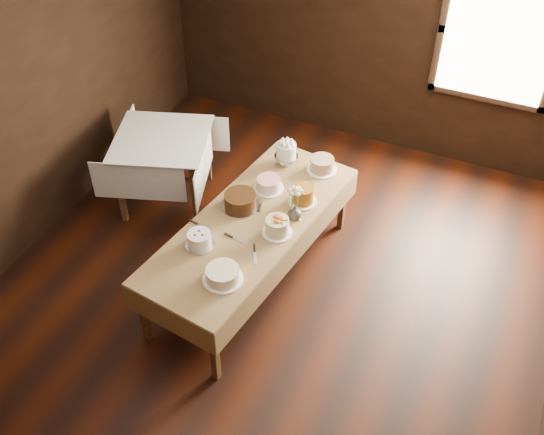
{
  "coord_description": "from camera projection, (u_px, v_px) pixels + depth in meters",
  "views": [
    {
      "loc": [
        1.66,
        -3.51,
        4.61
      ],
      "look_at": [
        0.0,
        0.2,
        0.95
      ],
      "focal_mm": 42.47,
      "sensor_mm": 36.0,
      "label": 1
    }
  ],
  "objects": [
    {
      "name": "flower_vase",
      "position": [
        295.0,
        212.0,
        5.74
      ],
      "size": [
        0.17,
        0.17,
        0.13
      ],
      "primitive_type": "imported",
      "rotation": [
        0.0,
        0.0,
        1.99
      ],
      "color": "#2D2823",
      "rests_on": "display_table"
    },
    {
      "name": "floor",
      "position": [
        263.0,
        307.0,
        5.97
      ],
      "size": [
        5.0,
        6.0,
        0.01
      ],
      "primitive_type": "cube",
      "color": "black",
      "rests_on": "ground"
    },
    {
      "name": "cake_flowers",
      "position": [
        277.0,
        227.0,
        5.59
      ],
      "size": [
        0.27,
        0.27,
        0.16
      ],
      "color": "white",
      "rests_on": "display_table"
    },
    {
      "name": "cake_lattice",
      "position": [
        269.0,
        185.0,
        6.06
      ],
      "size": [
        0.3,
        0.3,
        0.11
      ],
      "color": "white",
      "rests_on": "display_table"
    },
    {
      "name": "window",
      "position": [
        500.0,
        40.0,
        6.5
      ],
      "size": [
        1.1,
        0.05,
        1.3
      ],
      "primitive_type": "cube",
      "color": "#FFEABF",
      "rests_on": "wall_back"
    },
    {
      "name": "cake_cream",
      "position": [
        223.0,
        275.0,
        5.19
      ],
      "size": [
        0.35,
        0.35,
        0.12
      ],
      "color": "white",
      "rests_on": "display_table"
    },
    {
      "name": "cake_caramel",
      "position": [
        303.0,
        195.0,
        5.9
      ],
      "size": [
        0.27,
        0.27,
        0.17
      ],
      "color": "white",
      "rests_on": "display_table"
    },
    {
      "name": "cake_server_e",
      "position": [
        204.0,
        227.0,
        5.69
      ],
      "size": [
        0.24,
        0.07,
        0.01
      ],
      "primitive_type": "cube",
      "rotation": [
        0.0,
        0.0,
        -0.18
      ],
      "color": "silver",
      "rests_on": "display_table"
    },
    {
      "name": "cake_swirl",
      "position": [
        199.0,
        240.0,
        5.49
      ],
      "size": [
        0.28,
        0.28,
        0.13
      ],
      "color": "silver",
      "rests_on": "display_table"
    },
    {
      "name": "cake_server_d",
      "position": [
        293.0,
        219.0,
        5.77
      ],
      "size": [
        0.24,
        0.09,
        0.01
      ],
      "primitive_type": "cube",
      "rotation": [
        0.0,
        0.0,
        0.28
      ],
      "color": "silver",
      "rests_on": "display_table"
    },
    {
      "name": "flower_bouquet",
      "position": [
        295.0,
        197.0,
        5.62
      ],
      "size": [
        0.14,
        0.14,
        0.2
      ],
      "primitive_type": null,
      "color": "white",
      "rests_on": "flower_vase"
    },
    {
      "name": "cake_server_a",
      "position": [
        240.0,
        241.0,
        5.56
      ],
      "size": [
        0.24,
        0.06,
        0.01
      ],
      "primitive_type": "cube",
      "rotation": [
        0.0,
        0.0,
        -0.17
      ],
      "color": "silver",
      "rests_on": "display_table"
    },
    {
      "name": "wall_left",
      "position": [
        10.0,
        118.0,
        5.79
      ],
      "size": [
        0.02,
        6.0,
        2.8
      ],
      "primitive_type": "cube",
      "color": "black",
      "rests_on": "ground"
    },
    {
      "name": "wall_back",
      "position": [
        376.0,
        32.0,
        7.07
      ],
      "size": [
        5.0,
        0.02,
        2.8
      ],
      "primitive_type": "cube",
      "color": "black",
      "rests_on": "ground"
    },
    {
      "name": "side_table",
      "position": [
        162.0,
        146.0,
        6.65
      ],
      "size": [
        1.21,
        1.21,
        0.81
      ],
      "rotation": [
        0.0,
        0.0,
        0.33
      ],
      "color": "#4A2F1B",
      "rests_on": "ground"
    },
    {
      "name": "cake_server_c",
      "position": [
        262.0,
        200.0,
        5.97
      ],
      "size": [
        0.09,
        0.24,
        0.01
      ],
      "primitive_type": "cube",
      "rotation": [
        0.0,
        0.0,
        1.83
      ],
      "color": "silver",
      "rests_on": "display_table"
    },
    {
      "name": "cake_chocolate",
      "position": [
        240.0,
        201.0,
        5.86
      ],
      "size": [
        0.38,
        0.38,
        0.14
      ],
      "color": "silver",
      "rests_on": "display_table"
    },
    {
      "name": "display_table",
      "position": [
        251.0,
        226.0,
        5.79
      ],
      "size": [
        1.27,
        2.48,
        0.73
      ],
      "rotation": [
        0.0,
        0.0,
        -0.15
      ],
      "color": "#4A2F1B",
      "rests_on": "ground"
    },
    {
      "name": "cake_meringue",
      "position": [
        286.0,
        155.0,
        6.31
      ],
      "size": [
        0.27,
        0.27,
        0.25
      ],
      "color": "silver",
      "rests_on": "display_table"
    },
    {
      "name": "cake_speckled",
      "position": [
        322.0,
        165.0,
        6.27
      ],
      "size": [
        0.32,
        0.32,
        0.14
      ],
      "color": "white",
      "rests_on": "display_table"
    },
    {
      "name": "ceiling",
      "position": [
        259.0,
        21.0,
        4.1
      ],
      "size": [
        5.0,
        6.0,
        0.01
      ],
      "primitive_type": "cube",
      "color": "beige",
      "rests_on": "wall_back"
    },
    {
      "name": "cake_server_b",
      "position": [
        255.0,
        258.0,
        5.41
      ],
      "size": [
        0.14,
        0.22,
        0.01
      ],
      "primitive_type": "cube",
      "rotation": [
        0.0,
        0.0,
        -1.08
      ],
      "color": "silver",
      "rests_on": "display_table"
    }
  ]
}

